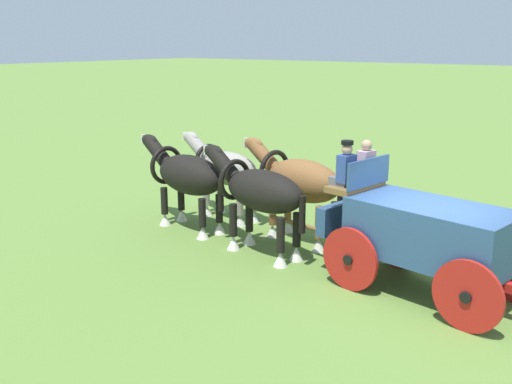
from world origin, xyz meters
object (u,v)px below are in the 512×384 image
(show_wagon, at_px, (423,232))
(draft_horse_rear_off, at_px, (299,182))
(draft_horse_lead_near, at_px, (187,176))
(draft_horse_rear_near, at_px, (260,193))
(draft_horse_lead_off, at_px, (225,170))

(show_wagon, xyz_separation_m, draft_horse_rear_off, (3.51, -1.20, 0.22))
(draft_horse_lead_near, bearing_deg, draft_horse_rear_near, 171.18)
(draft_horse_rear_near, distance_m, draft_horse_lead_near, 2.59)
(show_wagon, height_order, draft_horse_lead_near, show_wagon)
(draft_horse_lead_off, bearing_deg, show_wagon, 165.26)
(draft_horse_rear_off, bearing_deg, draft_horse_lead_near, 17.72)
(show_wagon, relative_size, draft_horse_rear_near, 1.89)
(show_wagon, distance_m, draft_horse_lead_near, 6.29)
(draft_horse_rear_near, bearing_deg, show_wagon, -178.76)
(show_wagon, relative_size, draft_horse_lead_off, 2.02)
(draft_horse_lead_near, bearing_deg, show_wagon, 177.11)
(draft_horse_lead_near, bearing_deg, draft_horse_rear_off, -162.28)
(show_wagon, distance_m, draft_horse_rear_off, 3.71)
(draft_horse_rear_off, xyz_separation_m, draft_horse_lead_near, (2.77, 0.89, -0.06))
(draft_horse_rear_off, relative_size, draft_horse_lead_near, 0.97)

